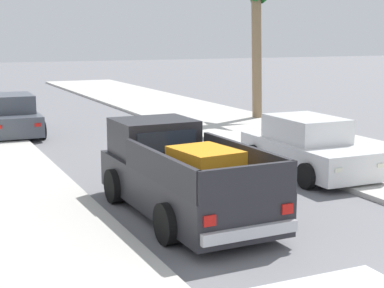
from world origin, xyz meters
The scene contains 7 objects.
sidewalk_right centered at (5.46, 12.00, 0.06)m, with size 5.18×60.00×0.12m, color beige.
curb_left centered at (-4.27, 12.00, 0.05)m, with size 0.16×60.00×0.10m, color silver.
curb_right centered at (4.27, 12.00, 0.05)m, with size 0.16×60.00×0.10m, color silver.
pickup_truck centered at (-1.40, 6.47, 0.80)m, with size 2.28×5.24×1.80m.
car_left_near centered at (-3.13, 18.01, 0.71)m, with size 2.12×4.30×1.54m.
car_right_near centered at (3.11, 8.28, 0.71)m, with size 2.10×4.29×1.54m.
palm_tree_right_mid centered at (7.25, 17.78, 5.12)m, with size 4.04×3.22×6.47m.
Camera 1 is at (-6.17, -4.29, 3.66)m, focal length 54.78 mm.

